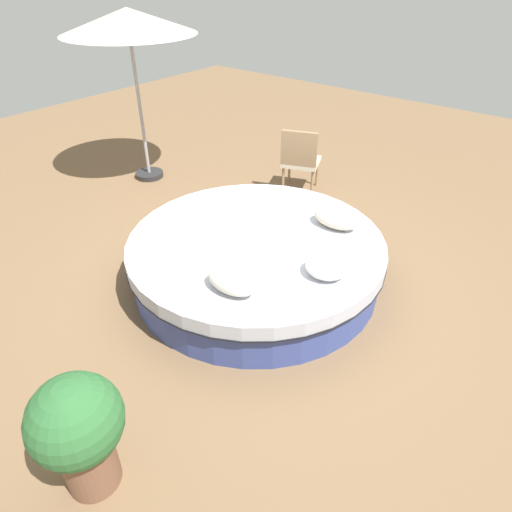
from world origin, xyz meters
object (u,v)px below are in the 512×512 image
Objects in this scene: throw_pillow_1 at (326,266)px; patio_umbrella at (128,24)px; patio_chair at (300,157)px; planter at (78,429)px; throw_pillow_2 at (336,218)px; round_bed at (256,260)px; throw_pillow_0 at (232,281)px.

throw_pillow_1 is 4.46m from patio_umbrella.
planter is at bearing -94.66° from patio_chair.
patio_umbrella reaches higher than throw_pillow_1.
throw_pillow_2 is at bearing -4.97° from patio_umbrella.
patio_chair reaches higher than throw_pillow_1.
patio_chair is (-1.40, 1.36, -0.07)m from throw_pillow_2.
planter is at bearing -44.48° from patio_umbrella.
throw_pillow_2 is 3.96m from patio_umbrella.
patio_umbrella is at bearing 175.03° from throw_pillow_2.
throw_pillow_1 is at bearing -16.14° from patio_umbrella.
round_bed is at bearing -123.60° from throw_pillow_2.
round_bed is 0.97m from throw_pillow_1.
planter is (0.21, -1.71, -0.07)m from throw_pillow_0.
throw_pillow_2 is (0.51, 0.77, 0.36)m from round_bed.
round_bed is 2.33m from patio_chair.
throw_pillow_1 is 0.42× the size of patio_chair.
patio_umbrella is at bearing -176.68° from patio_chair.
throw_pillow_1 is at bearing -4.55° from round_bed.
patio_umbrella reaches higher than patio_chair.
round_bed is at bearing 175.45° from throw_pillow_1.
throw_pillow_1 is 2.84m from patio_chair.
planter is (1.46, -4.65, 0.01)m from patio_chair.
throw_pillow_0 is 1.23× the size of throw_pillow_1.
throw_pillow_0 is 1.73m from planter.
round_bed is at bearing 114.49° from throw_pillow_0.
patio_umbrella is (-3.99, 1.16, 1.62)m from throw_pillow_1.
throw_pillow_0 is at bearing -126.08° from throw_pillow_1.
patio_umbrella reaches higher than throw_pillow_0.
patio_umbrella is (-3.46, 1.89, 1.61)m from throw_pillow_0.
round_bed is at bearing 102.91° from planter.
planter is at bearing -83.01° from throw_pillow_0.
patio_umbrella is (-3.09, 1.08, 1.97)m from round_bed.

